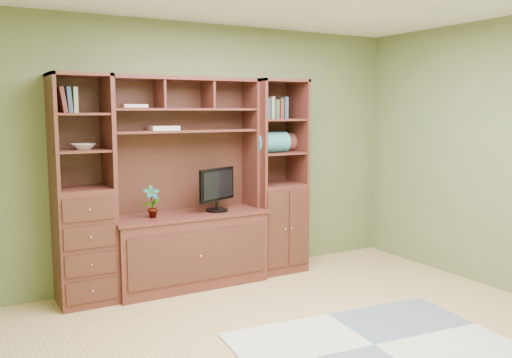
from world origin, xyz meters
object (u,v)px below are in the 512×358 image
left_tower (83,190)px  right_tower (277,177)px  monitor (217,182)px  center_hutch (189,183)px

left_tower → right_tower: (2.02, 0.00, 0.00)m
left_tower → monitor: bearing=-3.4°
monitor → right_tower: bearing=-18.2°
center_hutch → monitor: size_ratio=3.45×
center_hutch → right_tower: (1.02, 0.04, 0.00)m
left_tower → right_tower: bearing=0.0°
center_hutch → right_tower: same height
right_tower → monitor: 0.75m
left_tower → monitor: 1.28m
left_tower → right_tower: size_ratio=1.00×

